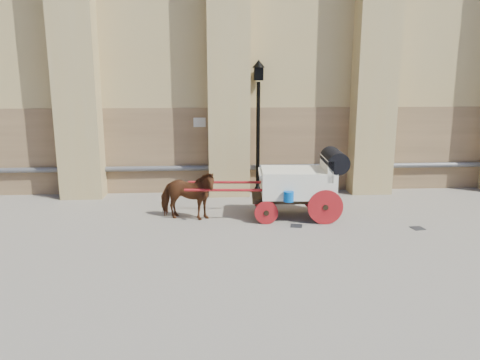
{
  "coord_description": "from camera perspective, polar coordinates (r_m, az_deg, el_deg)",
  "views": [
    {
      "loc": [
        -1.67,
        -12.37,
        4.09
      ],
      "look_at": [
        -0.8,
        0.74,
        1.15
      ],
      "focal_mm": 35.0,
      "sensor_mm": 36.0,
      "label": 1
    }
  ],
  "objects": [
    {
      "name": "carriage",
      "position": [
        13.71,
        7.68,
        -0.14
      ],
      "size": [
        4.68,
        1.69,
        2.01
      ],
      "rotation": [
        0.0,
        0.0,
        -0.07
      ],
      "color": "black",
      "rests_on": "ground"
    },
    {
      "name": "drain_grate_near",
      "position": [
        13.15,
        6.89,
        -5.56
      ],
      "size": [
        0.38,
        0.38,
        0.01
      ],
      "primitive_type": "cube",
      "rotation": [
        0.0,
        0.0,
        -0.22
      ],
      "color": "black",
      "rests_on": "ground"
    },
    {
      "name": "ground",
      "position": [
        13.13,
        3.73,
        -5.55
      ],
      "size": [
        90.0,
        90.0,
        0.0
      ],
      "primitive_type": "plane",
      "color": "slate",
      "rests_on": "ground"
    },
    {
      "name": "street_lamp",
      "position": [
        16.25,
        2.22,
        6.87
      ],
      "size": [
        0.43,
        0.43,
        4.61
      ],
      "color": "black",
      "rests_on": "ground"
    },
    {
      "name": "drain_grate_far",
      "position": [
        13.75,
        20.84,
        -5.51
      ],
      "size": [
        0.36,
        0.36,
        0.01
      ],
      "primitive_type": "cube",
      "rotation": [
        0.0,
        0.0,
        0.15
      ],
      "color": "black",
      "rests_on": "ground"
    },
    {
      "name": "horse",
      "position": [
        13.52,
        -6.46,
        -1.86
      ],
      "size": [
        1.86,
        1.19,
        1.45
      ],
      "primitive_type": "imported",
      "rotation": [
        0.0,
        0.0,
        1.32
      ],
      "color": "#5B3016",
      "rests_on": "ground"
    }
  ]
}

